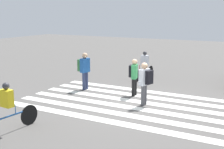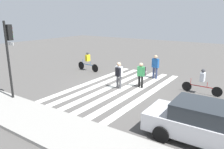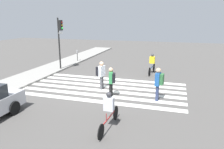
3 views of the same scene
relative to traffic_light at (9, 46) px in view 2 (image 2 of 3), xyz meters
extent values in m
plane|color=#4C4947|center=(-3.74, -5.16, -3.09)|extent=(60.00, 60.00, 0.00)
cube|color=gray|center=(-3.74, 1.09, -3.02)|extent=(36.00, 2.50, 0.14)
cube|color=silver|center=(-6.01, -5.16, -3.09)|extent=(0.45, 10.00, 0.01)
cube|color=silver|center=(-5.10, -5.16, -3.09)|extent=(0.45, 10.00, 0.01)
cube|color=silver|center=(-4.20, -5.16, -3.09)|extent=(0.45, 10.00, 0.01)
cube|color=silver|center=(-3.29, -5.16, -3.09)|extent=(0.45, 10.00, 0.01)
cube|color=silver|center=(-2.38, -5.16, -3.09)|extent=(0.45, 10.00, 0.01)
cube|color=silver|center=(-1.48, -5.16, -3.09)|extent=(0.45, 10.00, 0.01)
cylinder|color=black|center=(0.00, 0.13, -0.89)|extent=(0.12, 0.12, 4.41)
cube|color=black|center=(0.00, -0.08, 0.70)|extent=(0.32, 0.26, 0.84)
cube|color=silver|center=(0.00, -0.08, 0.10)|extent=(0.60, 0.02, 0.16)
sphere|color=#590F0F|center=(0.00, -0.24, 0.93)|extent=(0.15, 0.15, 0.15)
sphere|color=#59470F|center=(0.00, -0.24, 0.70)|extent=(0.15, 0.15, 0.15)
sphere|color=#26D83F|center=(0.00, -0.24, 0.47)|extent=(0.15, 0.15, 0.15)
cylinder|color=#4C4C51|center=(-4.01, -5.01, -2.67)|extent=(0.16, 0.16, 0.84)
cylinder|color=#4C4C51|center=(-3.79, -5.01, -2.67)|extent=(0.16, 0.16, 0.84)
cube|color=silver|center=(-3.90, -5.01, -1.92)|extent=(0.53, 0.33, 0.66)
sphere|color=tan|center=(-3.90, -5.01, -1.46)|extent=(0.26, 0.26, 0.26)
cube|color=black|center=(-3.95, -4.82, -1.92)|extent=(0.40, 0.25, 0.56)
cylinder|color=navy|center=(-5.02, -8.56, -2.66)|extent=(0.16, 0.16, 0.86)
cylinder|color=navy|center=(-4.80, -8.56, -2.66)|extent=(0.16, 0.16, 0.86)
cube|color=#1E5199|center=(-4.91, -8.56, -1.88)|extent=(0.53, 0.29, 0.68)
sphere|color=tan|center=(-4.91, -8.56, -1.41)|extent=(0.27, 0.27, 0.27)
cube|color=#2D6638|center=(-4.88, -8.76, -1.88)|extent=(0.40, 0.23, 0.57)
cylinder|color=black|center=(-5.12, -5.96, -2.69)|extent=(0.15, 0.15, 0.80)
cylinder|color=black|center=(-4.91, -5.96, -2.69)|extent=(0.15, 0.15, 0.80)
cube|color=#338C4C|center=(-5.02, -5.96, -1.97)|extent=(0.51, 0.31, 0.64)
sphere|color=tan|center=(-5.02, -5.96, -1.52)|extent=(0.25, 0.25, 0.25)
cube|color=black|center=(-5.06, -6.14, -1.97)|extent=(0.38, 0.24, 0.53)
cylinder|color=black|center=(1.81, -7.66, -2.74)|extent=(0.70, 0.10, 0.70)
cylinder|color=black|center=(0.10, -7.51, -2.74)|extent=(0.70, 0.10, 0.70)
cube|color=#1E4C8C|center=(0.95, -7.58, -2.55)|extent=(1.45, 0.16, 0.04)
cylinder|color=#1E4C8C|center=(0.65, -7.56, -2.39)|extent=(0.03, 0.03, 0.32)
cylinder|color=#1E4C8C|center=(1.59, -7.64, -2.35)|extent=(0.03, 0.03, 0.40)
cube|color=yellow|center=(0.95, -7.58, -1.96)|extent=(0.27, 0.42, 0.55)
sphere|color=#333338|center=(0.95, -7.58, -1.56)|extent=(0.22, 0.22, 0.22)
cylinder|color=black|center=(-7.76, -7.02, -2.79)|extent=(0.61, 0.06, 0.61)
cylinder|color=black|center=(-9.55, -6.96, -2.79)|extent=(0.61, 0.06, 0.61)
cube|color=maroon|center=(-8.66, -6.99, -2.62)|extent=(1.52, 0.09, 0.04)
cylinder|color=maroon|center=(-8.97, -6.98, -2.46)|extent=(0.03, 0.03, 0.32)
cylinder|color=maroon|center=(-7.99, -7.01, -2.42)|extent=(0.03, 0.03, 0.40)
cube|color=silver|center=(-8.66, -6.99, -2.02)|extent=(0.25, 0.41, 0.55)
sphere|color=#333338|center=(-8.66, -6.99, -1.63)|extent=(0.22, 0.22, 0.22)
cube|color=#B7B7BC|center=(-10.06, -1.45, -2.48)|extent=(4.55, 1.89, 0.70)
cube|color=#23282D|center=(-10.06, -1.45, -1.84)|extent=(2.51, 1.72, 0.58)
cylinder|color=black|center=(-8.66, -0.53, -2.77)|extent=(0.64, 0.21, 0.64)
cylinder|color=black|center=(-8.64, -2.35, -2.77)|extent=(0.64, 0.21, 0.64)
camera|label=1|loc=(7.57, -0.24, 0.70)|focal=50.00mm
camera|label=2|loc=(-11.29, 6.62, 1.54)|focal=35.00mm
camera|label=3|loc=(-16.36, -9.43, 1.27)|focal=35.00mm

